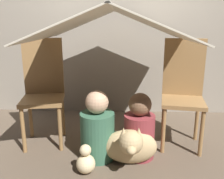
{
  "coord_description": "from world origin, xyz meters",
  "views": [
    {
      "loc": [
        0.09,
        -2.09,
        1.16
      ],
      "look_at": [
        0.0,
        0.12,
        0.55
      ],
      "focal_mm": 40.0,
      "sensor_mm": 36.0,
      "label": 1
    }
  ],
  "objects_px": {
    "person_front": "(97,130)",
    "person_second": "(139,130)",
    "chair_left": "(43,88)",
    "chair_right": "(183,90)",
    "dog": "(130,145)"
  },
  "relations": [
    {
      "from": "person_front",
      "to": "person_second",
      "type": "distance_m",
      "value": 0.36
    },
    {
      "from": "chair_left",
      "to": "person_front",
      "type": "distance_m",
      "value": 0.7
    },
    {
      "from": "person_second",
      "to": "chair_left",
      "type": "bearing_deg",
      "value": 162.11
    },
    {
      "from": "chair_right",
      "to": "dog",
      "type": "relative_size",
      "value": 2.24
    },
    {
      "from": "chair_right",
      "to": "person_second",
      "type": "relative_size",
      "value": 1.73
    },
    {
      "from": "person_front",
      "to": "person_second",
      "type": "xyz_separation_m",
      "value": [
        0.36,
        0.03,
        -0.0
      ]
    },
    {
      "from": "chair_left",
      "to": "chair_right",
      "type": "bearing_deg",
      "value": -8.77
    },
    {
      "from": "chair_left",
      "to": "chair_right",
      "type": "height_order",
      "value": "same"
    },
    {
      "from": "dog",
      "to": "chair_left",
      "type": "bearing_deg",
      "value": 151.74
    },
    {
      "from": "chair_left",
      "to": "person_front",
      "type": "bearing_deg",
      "value": -39.56
    },
    {
      "from": "dog",
      "to": "person_front",
      "type": "bearing_deg",
      "value": 157.09
    },
    {
      "from": "person_front",
      "to": "person_second",
      "type": "bearing_deg",
      "value": 5.41
    },
    {
      "from": "person_front",
      "to": "chair_right",
      "type": "bearing_deg",
      "value": 22.78
    },
    {
      "from": "chair_left",
      "to": "person_second",
      "type": "height_order",
      "value": "chair_left"
    },
    {
      "from": "chair_right",
      "to": "person_front",
      "type": "relative_size",
      "value": 1.65
    }
  ]
}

